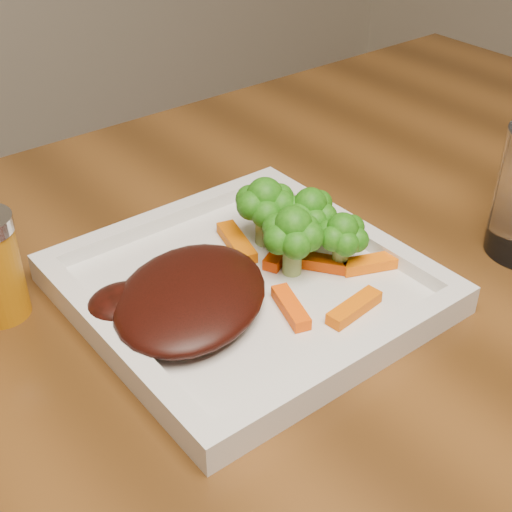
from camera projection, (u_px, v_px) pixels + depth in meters
plate at (247, 290)px, 0.61m from camera, size 0.27×0.27×0.01m
steak at (191, 296)px, 0.56m from camera, size 0.19×0.18×0.03m
broccoli_0 at (265, 209)px, 0.64m from camera, size 0.08×0.08×0.07m
broccoli_1 at (310, 216)px, 0.63m from camera, size 0.07×0.07×0.06m
broccoli_2 at (342, 239)px, 0.61m from camera, size 0.06×0.06×0.06m
broccoli_3 at (293, 242)px, 0.60m from camera, size 0.06×0.06×0.06m
carrot_0 at (354, 308)px, 0.57m from camera, size 0.06×0.02×0.01m
carrot_1 at (374, 263)px, 0.62m from camera, size 0.06×0.04×0.01m
carrot_2 at (291, 307)px, 0.57m from camera, size 0.03×0.05×0.01m
carrot_3 at (304, 218)px, 0.68m from camera, size 0.06×0.03×0.01m
carrot_4 at (237, 242)px, 0.65m from camera, size 0.03×0.06×0.01m
carrot_5 at (315, 262)px, 0.62m from camera, size 0.04×0.05×0.01m
carrot_6 at (282, 252)px, 0.63m from camera, size 0.05×0.04×0.01m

